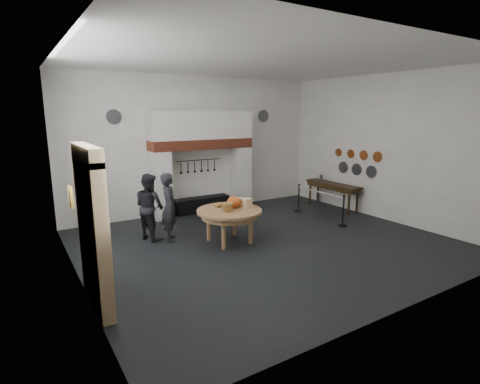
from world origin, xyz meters
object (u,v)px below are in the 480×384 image
side_table (333,184)px  barrier_post_near (343,211)px  visitor_near (169,207)px  barrier_post_far (299,199)px  work_table (229,211)px  visitor_far (150,207)px  iron_range (202,204)px

side_table → barrier_post_near: 2.17m
visitor_near → side_table: 6.13m
barrier_post_near → barrier_post_far: 2.00m
visitor_near → side_table: bearing=-69.4°
work_table → visitor_far: size_ratio=0.95×
visitor_near → barrier_post_near: size_ratio=2.01×
iron_range → barrier_post_far: barrier_post_far is taller
iron_range → side_table: side_table is taller
visitor_near → side_table: (6.13, 0.18, -0.03)m
work_table → iron_range: bearing=76.3°
work_table → barrier_post_near: 3.65m
visitor_near → work_table: bearing=-108.2°
iron_range → work_table: (-0.77, -3.17, 0.59)m
work_table → visitor_far: 2.14m
visitor_far → side_table: bearing=-112.1°
side_table → barrier_post_far: bearing=166.9°
iron_range → visitor_far: (-2.43, -1.82, 0.64)m
iron_range → visitor_far: bearing=-143.2°
iron_range → side_table: bearing=-26.4°
side_table → barrier_post_near: (-1.29, -1.70, -0.42)m
iron_range → work_table: work_table is taller
iron_range → visitor_far: visitor_far is taller
barrier_post_near → barrier_post_far: (0.00, 2.00, 0.00)m
iron_range → barrier_post_near: barrier_post_near is taller
iron_range → barrier_post_far: 3.31m
iron_range → side_table: (4.10, -2.04, 0.62)m
visitor_near → side_table: visitor_near is taller
work_table → barrier_post_near: (3.58, -0.57, -0.39)m
iron_range → work_table: bearing=-103.7°
visitor_near → visitor_far: 0.57m
side_table → barrier_post_far: size_ratio=2.44×
work_table → barrier_post_near: bearing=-9.0°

